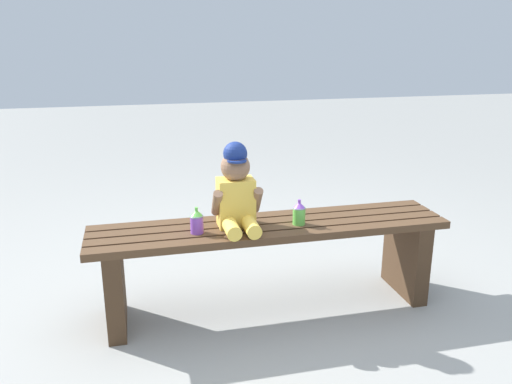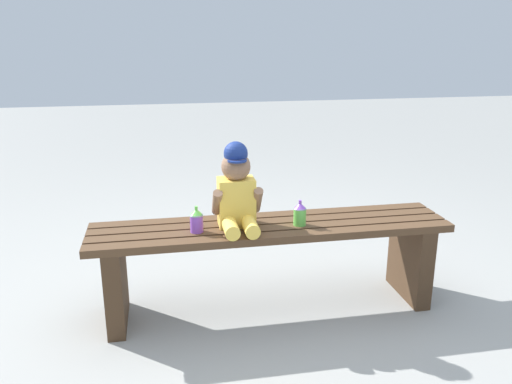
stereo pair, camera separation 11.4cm
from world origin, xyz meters
name	(u,v)px [view 1 (the left image)]	position (x,y,z in m)	size (l,w,h in m)	color
ground_plane	(269,307)	(0.00, 0.00, 0.00)	(16.00, 16.00, 0.00)	#999993
park_bench	(270,251)	(0.00, 0.00, 0.31)	(1.72, 0.35, 0.45)	#513823
child_figure	(236,191)	(-0.16, 0.00, 0.63)	(0.23, 0.27, 0.40)	#F2C64C
sippy_cup_left	(197,221)	(-0.36, -0.04, 0.51)	(0.06, 0.06, 0.12)	#8C4CCC
sippy_cup_right	(299,213)	(0.13, -0.04, 0.51)	(0.06, 0.06, 0.12)	#66CC4C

